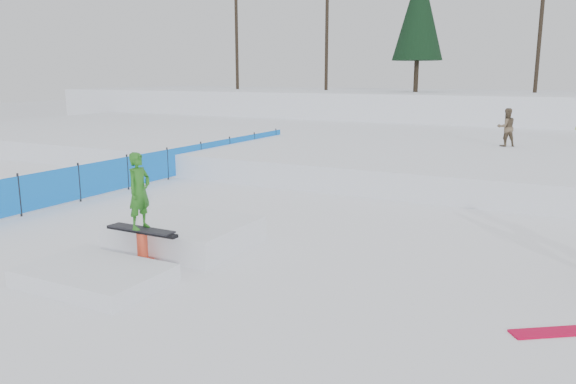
% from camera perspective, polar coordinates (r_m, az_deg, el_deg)
% --- Properties ---
extents(ground, '(120.00, 120.00, 0.00)m').
position_cam_1_polar(ground, '(10.57, -7.51, -7.57)').
color(ground, white).
extents(snow_berm, '(60.00, 14.00, 2.40)m').
position_cam_1_polar(snow_berm, '(38.63, 19.10, 7.78)').
color(snow_berm, white).
rests_on(snow_berm, ground).
extents(snow_midrise, '(50.00, 18.00, 0.80)m').
position_cam_1_polar(snow_midrise, '(25.00, 14.02, 4.37)').
color(snow_midrise, white).
rests_on(snow_midrise, ground).
extents(safety_fence, '(0.05, 16.00, 1.10)m').
position_cam_1_polar(safety_fence, '(19.40, -12.14, 2.84)').
color(safety_fence, blue).
rests_on(safety_fence, ground).
extents(walker_olive, '(0.89, 0.84, 1.45)m').
position_cam_1_polar(walker_olive, '(23.09, 21.29, 6.14)').
color(walker_olive, brown).
rests_on(walker_olive, snow_midrise).
extents(loose_board_red, '(1.30, 1.04, 0.03)m').
position_cam_1_polar(loose_board_red, '(8.82, 25.90, -12.65)').
color(loose_board_red, '#B7032C').
rests_on(loose_board_red, ground).
extents(jib_rail_feature, '(2.60, 4.40, 2.11)m').
position_cam_1_polar(jib_rail_feature, '(11.33, -12.61, -4.80)').
color(jib_rail_feature, white).
rests_on(jib_rail_feature, ground).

